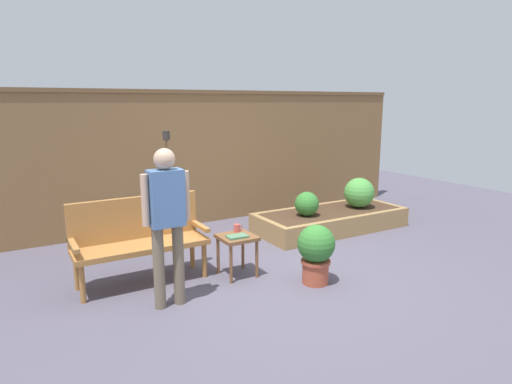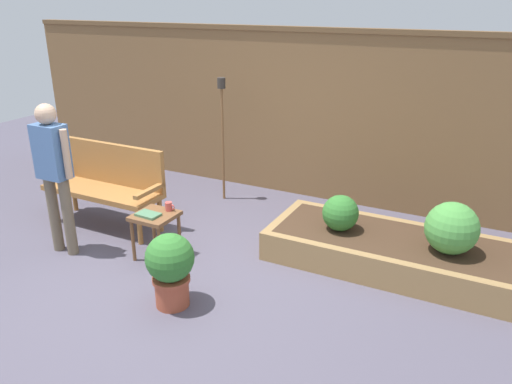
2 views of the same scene
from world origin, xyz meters
name	(u,v)px [view 1 (image 1 of 2)]	position (x,y,z in m)	size (l,w,h in m)	color
ground_plane	(278,276)	(0.00, 0.00, 0.00)	(14.00, 14.00, 0.00)	#514C5B
fence_back	(190,158)	(0.00, 2.60, 1.09)	(8.40, 0.14, 2.16)	brown
garden_bench	(139,234)	(-1.40, 0.69, 0.54)	(1.44, 0.48, 0.94)	#A87038
side_table	(237,243)	(-0.39, 0.26, 0.40)	(0.40, 0.40, 0.48)	brown
cup_on_table	(237,228)	(-0.32, 0.40, 0.52)	(0.11, 0.07, 0.09)	#CC4C47
book_on_table	(237,236)	(-0.42, 0.20, 0.49)	(0.23, 0.15, 0.02)	#4C7A56
potted_boxwood	(316,250)	(0.25, -0.37, 0.38)	(0.42, 0.42, 0.67)	#A84C33
raised_planter_bed	(330,220)	(1.76, 1.18, 0.15)	(2.40, 1.00, 0.30)	#997547
shrub_near_bench	(307,204)	(1.25, 1.13, 0.48)	(0.36, 0.36, 0.36)	brown
shrub_far_corner	(359,193)	(2.29, 1.13, 0.54)	(0.48, 0.48, 0.48)	brown
tiki_torch	(167,165)	(-0.60, 1.96, 1.09)	(0.10, 0.10, 1.58)	brown
person_by_bench	(167,214)	(-1.32, -0.08, 0.93)	(0.47, 0.20, 1.56)	#70604C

